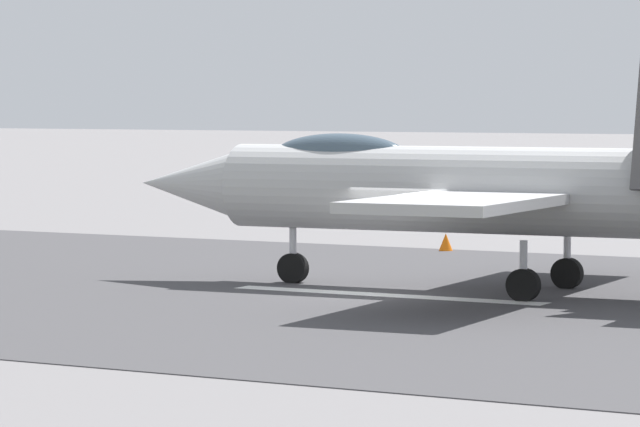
{
  "coord_description": "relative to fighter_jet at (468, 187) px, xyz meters",
  "views": [
    {
      "loc": [
        -20.05,
        39.03,
        4.6
      ],
      "look_at": [
        -0.81,
        4.49,
        2.2
      ],
      "focal_mm": 105.49,
      "sensor_mm": 36.0,
      "label": 1
    }
  ],
  "objects": [
    {
      "name": "fighter_jet",
      "position": [
        0.0,
        0.0,
        0.0
      ],
      "size": [
        17.14,
        13.5,
        5.71
      ],
      "color": "#AFAFB0",
      "rests_on": "ground"
    },
    {
      "name": "runway_strip",
      "position": [
        1.3,
        1.89,
        -2.5
      ],
      "size": [
        240.0,
        26.0,
        0.02
      ],
      "color": "#403F41",
      "rests_on": "ground"
    },
    {
      "name": "ground_plane",
      "position": [
        1.32,
        1.89,
        -2.51
      ],
      "size": [
        400.0,
        400.0,
        0.0
      ],
      "primitive_type": "plane",
      "color": "slate"
    },
    {
      "name": "marker_cone_mid",
      "position": [
        5.59,
        -10.59,
        -2.23
      ],
      "size": [
        0.44,
        0.44,
        0.55
      ],
      "primitive_type": "cone",
      "color": "orange",
      "rests_on": "ground"
    }
  ]
}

